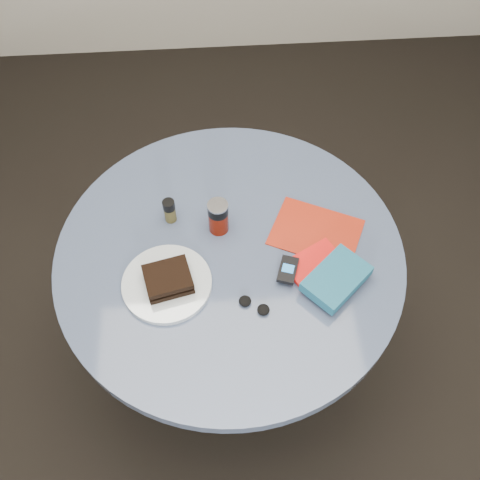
{
  "coord_description": "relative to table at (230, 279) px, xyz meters",
  "views": [
    {
      "loc": [
        -0.03,
        -0.84,
        2.03
      ],
      "look_at": [
        0.03,
        0.0,
        0.8
      ],
      "focal_mm": 40.0,
      "sensor_mm": 36.0,
      "label": 1
    }
  ],
  "objects": [
    {
      "name": "red_book",
      "position": [
        0.23,
        -0.07,
        0.17
      ],
      "size": [
        0.19,
        0.17,
        0.01
      ],
      "primitive_type": "cube",
      "rotation": [
        0.0,
        0.0,
        0.5
      ],
      "color": "red",
      "rests_on": "magazine"
    },
    {
      "name": "headphones",
      "position": [
        0.05,
        -0.19,
        0.17
      ],
      "size": [
        0.09,
        0.08,
        0.02
      ],
      "color": "black",
      "rests_on": "table"
    },
    {
      "name": "magazine",
      "position": [
        0.26,
        0.04,
        0.17
      ],
      "size": [
        0.31,
        0.28,
        0.0
      ],
      "primitive_type": "cube",
      "rotation": [
        0.0,
        0.0,
        -0.45
      ],
      "color": "#9D210E",
      "rests_on": "table"
    },
    {
      "name": "sandwich",
      "position": [
        -0.17,
        -0.1,
        0.2
      ],
      "size": [
        0.14,
        0.13,
        0.04
      ],
      "color": "black",
      "rests_on": "plate"
    },
    {
      "name": "plate",
      "position": [
        -0.18,
        -0.1,
        0.17
      ],
      "size": [
        0.25,
        0.25,
        0.02
      ],
      "primitive_type": "cylinder",
      "rotation": [
        0.0,
        0.0,
        -0.03
      ],
      "color": "silver",
      "rests_on": "table"
    },
    {
      "name": "pepper_grinder",
      "position": [
        -0.17,
        0.12,
        0.21
      ],
      "size": [
        0.04,
        0.04,
        0.08
      ],
      "color": "#4B4520",
      "rests_on": "table"
    },
    {
      "name": "ground",
      "position": [
        0.0,
        0.0,
        -0.59
      ],
      "size": [
        4.0,
        4.0,
        0.0
      ],
      "primitive_type": "plane",
      "color": "black",
      "rests_on": "ground"
    },
    {
      "name": "novel",
      "position": [
        0.28,
        -0.13,
        0.2
      ],
      "size": [
        0.21,
        0.2,
        0.03
      ],
      "primitive_type": "cube",
      "rotation": [
        0.0,
        0.0,
        0.74
      ],
      "color": "#17546E",
      "rests_on": "red_book"
    },
    {
      "name": "table",
      "position": [
        0.0,
        0.0,
        0.0
      ],
      "size": [
        1.0,
        1.0,
        0.75
      ],
      "color": "black",
      "rests_on": "ground"
    },
    {
      "name": "soda_can",
      "position": [
        -0.03,
        0.08,
        0.22
      ],
      "size": [
        0.08,
        0.08,
        0.11
      ],
      "color": "#691305",
      "rests_on": "table"
    },
    {
      "name": "mp3_player",
      "position": [
        0.16,
        -0.09,
        0.19
      ],
      "size": [
        0.07,
        0.09,
        0.02
      ],
      "color": "black",
      "rests_on": "red_book"
    }
  ]
}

